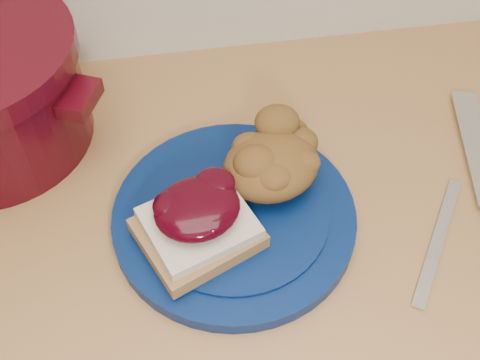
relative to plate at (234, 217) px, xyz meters
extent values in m
cylinder|color=#05194B|center=(0.00, 0.00, 0.00)|extent=(0.35, 0.35, 0.02)
cube|color=olive|center=(-0.04, -0.03, 0.02)|extent=(0.15, 0.14, 0.02)
cube|color=beige|center=(-0.04, -0.03, 0.04)|extent=(0.13, 0.13, 0.01)
ellipsoid|color=black|center=(-0.04, -0.02, 0.06)|extent=(0.11, 0.11, 0.03)
ellipsoid|color=brown|center=(0.05, 0.03, 0.04)|extent=(0.14, 0.13, 0.06)
cube|color=silver|center=(0.32, 0.06, 0.00)|extent=(0.07, 0.19, 0.00)
cube|color=silver|center=(0.22, -0.06, -0.01)|extent=(0.11, 0.16, 0.00)
cube|color=#3A050E|center=(-0.16, 0.13, 0.09)|extent=(0.05, 0.07, 0.02)
camera|label=1|loc=(-0.06, -0.39, 0.56)|focal=45.00mm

